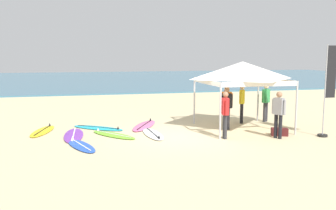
{
  "coord_description": "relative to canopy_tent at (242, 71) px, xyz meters",
  "views": [
    {
      "loc": [
        -3.74,
        -12.94,
        3.02
      ],
      "look_at": [
        -0.28,
        1.32,
        1.0
      ],
      "focal_mm": 39.16,
      "sensor_mm": 36.0,
      "label": 1
    }
  ],
  "objects": [
    {
      "name": "banner_flag",
      "position": [
        2.44,
        -2.06,
        -0.81
      ],
      "size": [
        0.6,
        0.36,
        3.4
      ],
      "color": "#99999E",
      "rests_on": "ground"
    },
    {
      "name": "gear_bag_near_tent",
      "position": [
        0.87,
        -1.52,
        -2.25
      ],
      "size": [
        0.68,
        0.52,
        0.28
      ],
      "primitive_type": "cube",
      "rotation": [
        0.0,
        0.0,
        2.76
      ],
      "color": "#4C1919",
      "rests_on": "ground"
    },
    {
      "name": "person_green",
      "position": [
        1.77,
        1.24,
        -1.4
      ],
      "size": [
        0.47,
        0.39,
        1.71
      ],
      "color": "#2D2D33",
      "rests_on": "ground"
    },
    {
      "name": "surfboard_yellow",
      "position": [
        -7.87,
        1.27,
        -2.35
      ],
      "size": [
        1.09,
        2.32,
        0.19
      ],
      "color": "yellow",
      "rests_on": "ground"
    },
    {
      "name": "surfboard_cyan",
      "position": [
        -5.71,
        1.39,
        -2.35
      ],
      "size": [
        2.25,
        1.94,
        0.19
      ],
      "color": "#23B2CC",
      "rests_on": "ground"
    },
    {
      "name": "person_grey",
      "position": [
        0.55,
        -1.93,
        -1.4
      ],
      "size": [
        0.36,
        0.5,
        1.71
      ],
      "color": "black",
      "rests_on": "ground"
    },
    {
      "name": "person_orange",
      "position": [
        -0.41,
        0.57,
        -1.4
      ],
      "size": [
        0.4,
        0.45,
        1.71
      ],
      "color": "#2D2D33",
      "rests_on": "ground"
    },
    {
      "name": "surfboard_pink",
      "position": [
        -3.77,
        1.44,
        -2.35
      ],
      "size": [
        1.7,
        2.57,
        0.19
      ],
      "color": "pink",
      "rests_on": "ground"
    },
    {
      "name": "person_yellow",
      "position": [
        0.57,
        1.17,
        -1.4
      ],
      "size": [
        0.37,
        0.49,
        1.71
      ],
      "color": "black",
      "rests_on": "ground"
    },
    {
      "name": "sea",
      "position": [
        -2.66,
        32.22,
        -2.34
      ],
      "size": [
        80.0,
        36.0,
        0.1
      ],
      "primitive_type": "cube",
      "color": "#386B84",
      "rests_on": "ground"
    },
    {
      "name": "surfboard_lime",
      "position": [
        -5.22,
        -0.08,
        -2.35
      ],
      "size": [
        1.79,
        2.12,
        0.19
      ],
      "color": "#7AD12D",
      "rests_on": "ground"
    },
    {
      "name": "person_red",
      "position": [
        -1.32,
        -1.48,
        -1.4
      ],
      "size": [
        0.29,
        0.54,
        1.71
      ],
      "color": "#2D2D33",
      "rests_on": "ground"
    },
    {
      "name": "surfboard_white",
      "position": [
        -3.74,
        -0.27,
        -2.35
      ],
      "size": [
        0.71,
        2.27,
        0.19
      ],
      "color": "white",
      "rests_on": "ground"
    },
    {
      "name": "ground_plane",
      "position": [
        -2.66,
        -0.71,
        -2.39
      ],
      "size": [
        80.0,
        80.0,
        0.0
      ],
      "primitive_type": "plane",
      "color": "beige"
    },
    {
      "name": "person_black",
      "position": [
        -0.66,
        -0.02,
        -1.4
      ],
      "size": [
        0.54,
        0.28,
        1.71
      ],
      "color": "#383842",
      "rests_on": "ground"
    },
    {
      "name": "canopy_tent",
      "position": [
        0.0,
        0.0,
        0.0
      ],
      "size": [
        3.17,
        3.17,
        2.75
      ],
      "color": "#B7B7BC",
      "rests_on": "ground"
    },
    {
      "name": "surfboard_blue",
      "position": [
        -6.42,
        -1.47,
        -2.35
      ],
      "size": [
        1.23,
        2.22,
        0.19
      ],
      "color": "blue",
      "rests_on": "ground"
    },
    {
      "name": "surfboard_purple",
      "position": [
        -6.67,
        0.19,
        -2.35
      ],
      "size": [
        0.79,
        2.61,
        0.19
      ],
      "color": "purple",
      "rests_on": "ground"
    }
  ]
}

